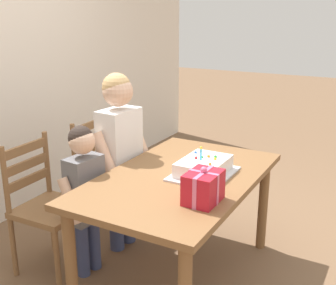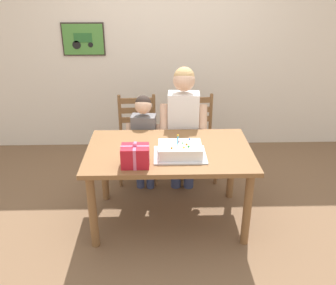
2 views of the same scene
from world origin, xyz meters
The scene contains 8 objects.
ground_plane centered at (0.00, 0.00, 0.00)m, with size 20.00×20.00×0.00m, color brown.
dining_table centered at (0.00, 0.00, 0.64)m, with size 1.45×0.89×0.74m.
birthday_cake centered at (0.09, -0.12, 0.78)m, with size 0.44×0.34×0.19m.
gift_box_red_large centered at (-0.28, -0.29, 0.82)m, with size 0.23×0.17×0.21m.
chair_left centered at (-0.33, 0.84, 0.47)m, with size 0.43×0.43×0.92m.
chair_right centered at (0.32, 0.84, 0.47)m, with size 0.45×0.45×0.92m.
child_older centered at (0.16, 0.57, 0.81)m, with size 0.49×0.28×1.32m.
child_younger centered at (-0.24, 0.57, 0.63)m, with size 0.39×0.23×1.04m.
Camera 1 is at (-2.22, -1.14, 1.73)m, focal length 45.55 mm.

